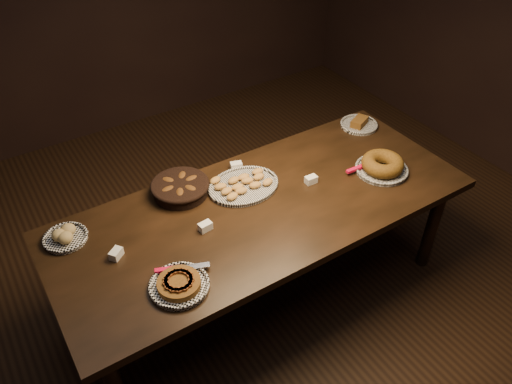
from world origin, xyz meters
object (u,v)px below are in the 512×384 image
madeleine_platter (243,185)px  bundt_cake_plate (382,166)px  buffet_table (264,215)px  apple_tart_plate (179,284)px

madeleine_platter → bundt_cake_plate: bundt_cake_plate is taller
buffet_table → madeleine_platter: 0.22m
apple_tart_plate → bundt_cake_plate: 1.45m
madeleine_platter → bundt_cake_plate: (0.80, -0.32, 0.02)m
apple_tart_plate → buffet_table: bearing=26.0°
buffet_table → bundt_cake_plate: (0.78, -0.12, 0.12)m
madeleine_platter → apple_tart_plate: bearing=-165.3°
apple_tart_plate → madeleine_platter: size_ratio=0.77×
bundt_cake_plate → madeleine_platter: bearing=153.5°
madeleine_platter → bundt_cake_plate: 0.86m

